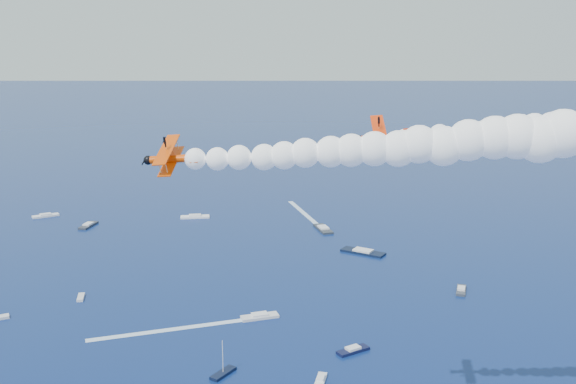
# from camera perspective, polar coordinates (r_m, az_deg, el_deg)

# --- Properties ---
(biplane_lead) EXTENTS (8.92, 10.67, 8.43)m
(biplane_lead) POSITION_cam_1_polar(r_m,az_deg,el_deg) (97.45, 8.10, 4.56)
(biplane_lead) COLOR red
(biplane_trail) EXTENTS (7.37, 8.81, 7.23)m
(biplane_trail) POSITION_cam_1_polar(r_m,az_deg,el_deg) (80.69, -9.78, 2.79)
(biplane_trail) COLOR #E54604
(smoke_trail_trail) EXTENTS (55.43, 6.81, 10.17)m
(smoke_trail_trail) POSITION_cam_1_polar(r_m,az_deg,el_deg) (77.50, 10.32, 3.90)
(smoke_trail_trail) COLOR white
(spectator_boats) EXTENTS (218.43, 164.37, 0.70)m
(spectator_boats) POSITION_cam_1_polar(r_m,az_deg,el_deg) (189.07, -3.45, -8.55)
(spectator_boats) COLOR white
(spectator_boats) RESTS_ON ground
(boat_wakes) EXTENTS (87.54, 212.30, 0.04)m
(boat_wakes) POSITION_cam_1_polar(r_m,az_deg,el_deg) (171.02, -14.93, -11.60)
(boat_wakes) COLOR white
(boat_wakes) RESTS_ON ground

